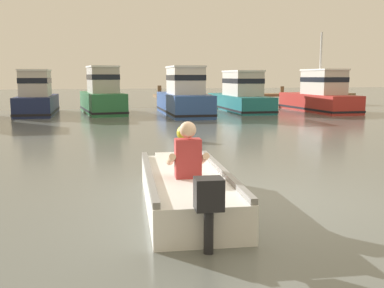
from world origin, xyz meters
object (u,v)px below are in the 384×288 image
at_px(moored_boat_blue, 184,97).
at_px(moored_boat_green, 102,96).
at_px(moored_boat_teal, 240,96).
at_px(moored_boat_navy, 37,98).
at_px(rowboat_with_person, 186,187).
at_px(mooring_buoy, 185,133).
at_px(moored_boat_red, 319,96).

bearing_deg(moored_boat_blue, moored_boat_green, 156.21).
xyz_separation_m(moored_boat_green, moored_boat_teal, (7.11, 0.20, -0.08)).
bearing_deg(moored_boat_navy, rowboat_with_person, -77.29).
height_order(moored_boat_green, mooring_buoy, moored_boat_green).
bearing_deg(rowboat_with_person, moored_boat_green, 92.12).
height_order(moored_boat_green, moored_boat_teal, moored_boat_green).
bearing_deg(mooring_buoy, moored_boat_red, 44.18).
height_order(moored_boat_navy, moored_boat_red, moored_boat_red).
distance_m(moored_boat_blue, mooring_buoy, 8.63).
height_order(moored_boat_navy, moored_boat_blue, moored_boat_blue).
xyz_separation_m(moored_boat_red, mooring_buoy, (-9.01, -8.75, -0.56)).
distance_m(moored_boat_navy, moored_boat_green, 3.01).
relative_size(moored_boat_green, moored_boat_red, 0.88).
xyz_separation_m(moored_boat_blue, moored_boat_red, (7.21, 0.33, -0.04)).
bearing_deg(mooring_buoy, rowboat_with_person, -102.25).
xyz_separation_m(rowboat_with_person, moored_boat_navy, (-3.60, 15.98, 0.52)).
height_order(rowboat_with_person, moored_boat_green, moored_boat_green).
xyz_separation_m(moored_boat_navy, mooring_buoy, (4.90, -10.00, -0.55)).
distance_m(moored_boat_navy, mooring_buoy, 11.15).
distance_m(moored_boat_navy, moored_boat_blue, 6.89).
height_order(rowboat_with_person, moored_boat_blue, moored_boat_blue).
bearing_deg(moored_boat_navy, mooring_buoy, -63.87).
bearing_deg(moored_boat_blue, moored_boat_navy, 166.75).
bearing_deg(rowboat_with_person, moored_boat_navy, 102.71).
relative_size(moored_boat_red, mooring_buoy, 12.61).
bearing_deg(moored_boat_teal, moored_boat_green, -178.41).
relative_size(moored_boat_green, mooring_buoy, 11.15).
xyz_separation_m(rowboat_with_person, moored_boat_blue, (3.10, 14.40, 0.58)).
bearing_deg(moored_boat_green, moored_boat_red, -6.76).
relative_size(moored_boat_blue, mooring_buoy, 13.02).
bearing_deg(moored_boat_green, rowboat_with_person, -87.88).
distance_m(rowboat_with_person, moored_boat_red, 17.99).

